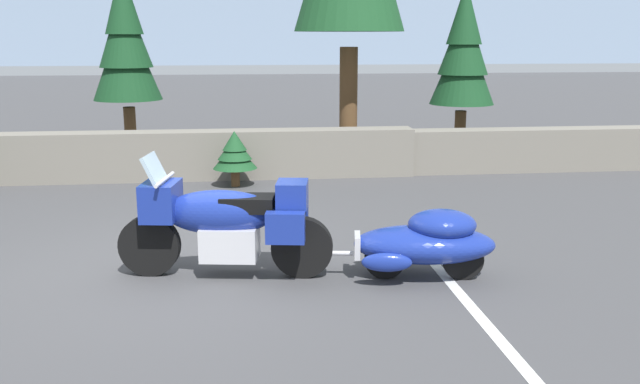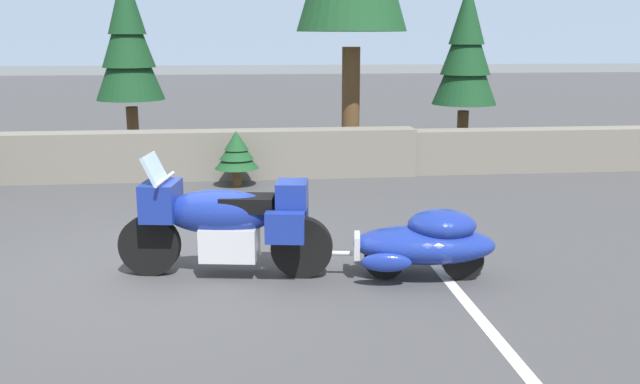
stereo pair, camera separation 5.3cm
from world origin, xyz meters
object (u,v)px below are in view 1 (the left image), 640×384
at_px(touring_motorcycle, 224,220).
at_px(pine_tree_secondary, 464,50).
at_px(car_shaped_trailer, 425,241).
at_px(pine_tree_far_right, 125,41).

bearing_deg(touring_motorcycle, pine_tree_secondary, 54.49).
xyz_separation_m(car_shaped_trailer, pine_tree_far_right, (-4.17, 7.58, 2.03)).
height_order(touring_motorcycle, pine_tree_far_right, pine_tree_far_right).
bearing_deg(pine_tree_far_right, pine_tree_secondary, -5.71).
relative_size(pine_tree_secondary, pine_tree_far_right, 0.92).
distance_m(touring_motorcycle, pine_tree_secondary, 8.25).
relative_size(car_shaped_trailer, pine_tree_far_right, 0.57).
distance_m(car_shaped_trailer, pine_tree_far_right, 8.89).
relative_size(touring_motorcycle, pine_tree_far_right, 0.59).
relative_size(touring_motorcycle, pine_tree_secondary, 0.64).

